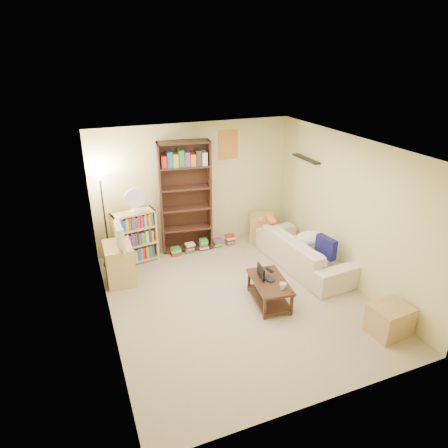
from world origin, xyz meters
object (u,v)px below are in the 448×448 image
Objects in this scene: tabby_cat at (269,219)px; short_bookshelf at (135,237)px; end_cabinet at (389,320)px; television at (116,234)px; coffee_table at (269,289)px; mug at (283,286)px; floor_lamp at (102,193)px; laptop at (268,277)px; tall_bookshelf at (185,195)px; sofa at (304,252)px; tv_stand at (119,263)px; side_table at (262,227)px; desk_fan at (135,200)px.

tabby_cat is 2.59m from short_bookshelf.
television is at bearing 139.53° from end_cabinet.
coffee_table is at bearing -116.67° from tabby_cat.
floor_lamp reaches higher than mug.
mug is 0.08× the size of floor_lamp.
laptop is 1.86m from end_cabinet.
tabby_cat is 0.22× the size of tall_bookshelf.
laptop is 0.45× the size of television.
television is at bearing -145.01° from tall_bookshelf.
coffee_table is at bearing 120.88° from sofa.
television is at bearing 39.49° from laptop.
sofa is 2.11m from end_cabinet.
end_cabinet is (3.35, -2.86, -0.12)m from tv_stand.
tv_stand is at bearing -169.41° from side_table.
side_table is (1.59, -0.18, -0.88)m from tall_bookshelf.
tall_bookshelf reaches higher than coffee_table.
tabby_cat is at bearing -43.69° from laptop.
tv_stand is at bearing -145.01° from tall_bookshelf.
sofa is at bearing -32.16° from tall_bookshelf.
desk_fan is (-2.46, 0.52, 0.55)m from tabby_cat.
laptop is 2.70m from short_bookshelf.
tv_stand is 0.68× the size of short_bookshelf.
floor_lamp is (-2.24, 2.10, 1.02)m from laptop.
end_cabinet is (0.31, -3.43, -0.06)m from side_table.
sofa reaches higher than laptop.
side_table is (3.04, 0.57, -0.06)m from tv_stand.
floor_lamp reaches higher than end_cabinet.
television is at bearing -169.41° from side_table.
end_cabinet is at bearing 178.45° from sofa.
coffee_table is 1.80× the size of end_cabinet.
tabby_cat is 0.27× the size of floor_lamp.
tv_stand is 1.29× the size of end_cabinet.
mug is 0.26× the size of end_cabinet.
mug is 2.55m from side_table.
television is at bearing -132.67° from short_bookshelf.
side_table reaches higher than mug.
tv_stand is (-2.12, 1.55, 0.09)m from coffee_table.
sofa is 3.23m from desk_fan.
side_table is at bearing 11.46° from tv_stand.
television is 0.79m from desk_fan.
tv_stand is 1.16m from desk_fan.
tall_bookshelf is 2.16× the size of short_bookshelf.
tall_bookshelf is 1.23× the size of floor_lamp.
floor_lamp is 3.34m from side_table.
mug reaches higher than coffee_table.
desk_fan reaches higher than tv_stand.
television reaches higher than side_table.
desk_fan is at bearing -161.44° from tall_bookshelf.
tv_stand is at bearing 139.53° from end_cabinet.
mug is at bearing -66.33° from tall_bookshelf.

